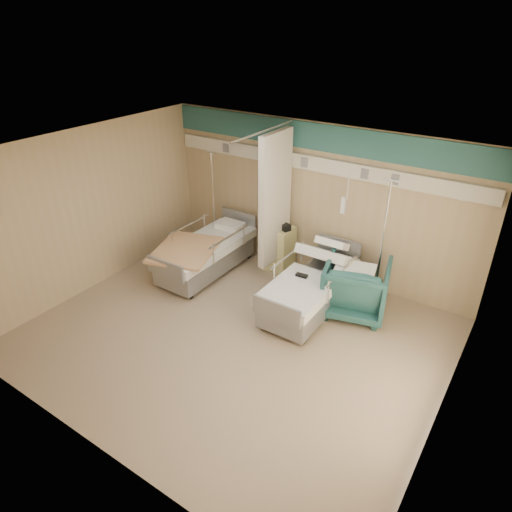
# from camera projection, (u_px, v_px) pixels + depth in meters

# --- Properties ---
(ground) EXTENTS (6.00, 5.00, 0.00)m
(ground) POSITION_uv_depth(u_px,v_px,m) (234.00, 336.00, 7.01)
(ground) COLOR #A0866E
(ground) RESTS_ON ground
(room_walls) EXTENTS (6.04, 5.04, 2.82)m
(room_walls) POSITION_uv_depth(u_px,v_px,m) (240.00, 219.00, 6.32)
(room_walls) COLOR tan
(room_walls) RESTS_ON ground
(bed_right) EXTENTS (1.00, 2.16, 0.63)m
(bed_right) POSITION_uv_depth(u_px,v_px,m) (310.00, 293.00, 7.52)
(bed_right) COLOR white
(bed_right) RESTS_ON ground
(bed_left) EXTENTS (1.00, 2.16, 0.63)m
(bed_left) POSITION_uv_depth(u_px,v_px,m) (206.00, 257.00, 8.59)
(bed_left) COLOR white
(bed_left) RESTS_ON ground
(bedside_cabinet) EXTENTS (0.50, 0.48, 0.85)m
(bedside_cabinet) POSITION_uv_depth(u_px,v_px,m) (279.00, 248.00, 8.68)
(bedside_cabinet) COLOR #D1CE82
(bedside_cabinet) RESTS_ON ground
(visitor_armchair) EXTENTS (1.22, 1.24, 0.93)m
(visitor_armchair) POSITION_uv_depth(u_px,v_px,m) (356.00, 287.00, 7.38)
(visitor_armchair) COLOR #205151
(visitor_armchair) RESTS_ON ground
(waffle_blanket) EXTENTS (0.73, 0.68, 0.07)m
(waffle_blanket) POSITION_uv_depth(u_px,v_px,m) (356.00, 261.00, 7.12)
(waffle_blanket) COLOR white
(waffle_blanket) RESTS_ON visitor_armchair
(iv_stand_right) EXTENTS (0.39, 0.39, 2.20)m
(iv_stand_right) POSITION_uv_depth(u_px,v_px,m) (377.00, 280.00, 7.61)
(iv_stand_right) COLOR silver
(iv_stand_right) RESTS_ON ground
(iv_stand_left) EXTENTS (0.37, 0.37, 2.05)m
(iv_stand_left) POSITION_uv_depth(u_px,v_px,m) (215.00, 230.00, 9.42)
(iv_stand_left) COLOR silver
(iv_stand_left) RESTS_ON ground
(call_remote) EXTENTS (0.20, 0.10, 0.04)m
(call_remote) POSITION_uv_depth(u_px,v_px,m) (302.00, 275.00, 7.35)
(call_remote) COLOR black
(call_remote) RESTS_ON bed_right
(tan_blanket) EXTENTS (1.36, 1.53, 0.04)m
(tan_blanket) POSITION_uv_depth(u_px,v_px,m) (185.00, 250.00, 8.13)
(tan_blanket) COLOR tan
(tan_blanket) RESTS_ON bed_left
(toiletry_bag) EXTENTS (0.26, 0.21, 0.12)m
(toiletry_bag) POSITION_uv_depth(u_px,v_px,m) (285.00, 227.00, 8.38)
(toiletry_bag) COLOR black
(toiletry_bag) RESTS_ON bedside_cabinet
(white_cup) EXTENTS (0.12, 0.12, 0.14)m
(white_cup) POSITION_uv_depth(u_px,v_px,m) (271.00, 221.00, 8.56)
(white_cup) COLOR white
(white_cup) RESTS_ON bedside_cabinet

